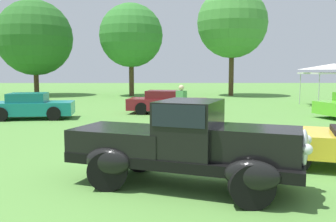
{
  "coord_description": "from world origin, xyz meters",
  "views": [
    {
      "loc": [
        -0.26,
        -7.5,
        2.26
      ],
      "look_at": [
        -0.18,
        2.28,
        1.18
      ],
      "focal_mm": 39.18,
      "sensor_mm": 36.0,
      "label": 1
    }
  ],
  "objects_px": {
    "show_car_burgundy": "(166,102)",
    "canopy_tent_left_field": "(334,68)",
    "spectator_by_row": "(181,104)",
    "show_car_teal": "(31,106)",
    "feature_pickup_truck": "(185,143)"
  },
  "relations": [
    {
      "from": "feature_pickup_truck",
      "to": "show_car_burgundy",
      "type": "xyz_separation_m",
      "value": [
        -0.31,
        12.29,
        -0.27
      ]
    },
    {
      "from": "show_car_teal",
      "to": "canopy_tent_left_field",
      "type": "xyz_separation_m",
      "value": [
        16.99,
        6.01,
        1.83
      ]
    },
    {
      "from": "show_car_burgundy",
      "to": "canopy_tent_left_field",
      "type": "relative_size",
      "value": 1.27
    },
    {
      "from": "show_car_burgundy",
      "to": "spectator_by_row",
      "type": "xyz_separation_m",
      "value": [
        0.58,
        -4.47,
        0.31
      ]
    },
    {
      "from": "spectator_by_row",
      "to": "canopy_tent_left_field",
      "type": "bearing_deg",
      "value": 39.94
    },
    {
      "from": "feature_pickup_truck",
      "to": "spectator_by_row",
      "type": "bearing_deg",
      "value": 88.0
    },
    {
      "from": "show_car_teal",
      "to": "spectator_by_row",
      "type": "height_order",
      "value": "spectator_by_row"
    },
    {
      "from": "show_car_burgundy",
      "to": "spectator_by_row",
      "type": "distance_m",
      "value": 4.52
    },
    {
      "from": "show_car_burgundy",
      "to": "spectator_by_row",
      "type": "relative_size",
      "value": 2.54
    },
    {
      "from": "show_car_teal",
      "to": "feature_pickup_truck",
      "type": "bearing_deg",
      "value": -56.68
    },
    {
      "from": "show_car_burgundy",
      "to": "canopy_tent_left_field",
      "type": "xyz_separation_m",
      "value": [
        10.6,
        3.92,
        1.83
      ]
    },
    {
      "from": "show_car_teal",
      "to": "show_car_burgundy",
      "type": "distance_m",
      "value": 6.73
    },
    {
      "from": "show_car_teal",
      "to": "canopy_tent_left_field",
      "type": "bearing_deg",
      "value": 19.47
    },
    {
      "from": "feature_pickup_truck",
      "to": "show_car_teal",
      "type": "xyz_separation_m",
      "value": [
        -6.7,
        10.2,
        -0.27
      ]
    },
    {
      "from": "feature_pickup_truck",
      "to": "show_car_teal",
      "type": "relative_size",
      "value": 1.18
    }
  ]
}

